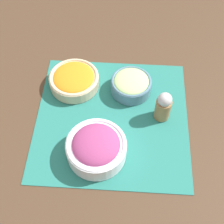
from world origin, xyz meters
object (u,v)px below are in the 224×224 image
at_px(cucumber_bowl, 131,84).
at_px(onion_bowl, 96,147).
at_px(carrot_bowl, 74,79).
at_px(pepper_shaker, 163,106).

xyz_separation_m(cucumber_bowl, onion_bowl, (0.23, -0.09, 0.01)).
bearing_deg(cucumber_bowl, onion_bowl, -20.72).
height_order(carrot_bowl, onion_bowl, onion_bowl).
height_order(cucumber_bowl, onion_bowl, onion_bowl).
height_order(carrot_bowl, cucumber_bowl, cucumber_bowl).
bearing_deg(carrot_bowl, onion_bowl, 20.99).
bearing_deg(onion_bowl, cucumber_bowl, 159.28).
bearing_deg(cucumber_bowl, pepper_shaker, 45.20).
xyz_separation_m(cucumber_bowl, pepper_shaker, (0.09, 0.09, 0.02)).
height_order(carrot_bowl, pepper_shaker, pepper_shaker).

